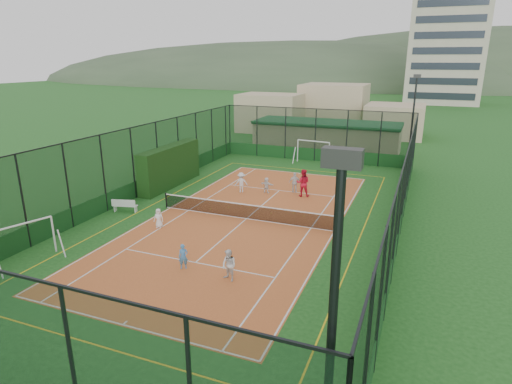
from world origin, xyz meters
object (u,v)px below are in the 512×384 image
(child_far_left, at_px, (241,182))
(child_far_back, at_px, (267,185))
(apartment_tower, at_px, (448,31))
(child_near_left, at_px, (159,218))
(coach, at_px, (303,183))
(child_far_right, at_px, (295,182))
(floodlight_se, at_px, (329,379))
(floodlight_ne, at_px, (412,124))
(futsal_goal_near, at_px, (24,243))
(child_near_right, at_px, (229,265))
(white_bench, at_px, (125,205))
(futsal_goal_far, at_px, (313,152))
(child_near_mid, at_px, (183,256))
(clubhouse, at_px, (326,136))

(child_far_left, bearing_deg, child_far_back, 164.19)
(apartment_tower, height_order, child_near_left, apartment_tower)
(child_near_left, height_order, coach, coach)
(child_far_right, height_order, coach, coach)
(floodlight_se, xyz_separation_m, child_far_right, (-7.41, 23.01, -3.36))
(child_far_left, bearing_deg, floodlight_ne, -167.55)
(futsal_goal_near, xyz_separation_m, child_far_left, (5.29, 14.25, -0.20))
(floodlight_se, height_order, coach, floodlight_se)
(child_far_right, bearing_deg, apartment_tower, -109.47)
(futsal_goal_near, distance_m, child_far_back, 16.43)
(child_near_right, distance_m, child_far_right, 13.82)
(child_far_right, bearing_deg, white_bench, 30.66)
(apartment_tower, bearing_deg, child_far_back, -99.45)
(white_bench, height_order, futsal_goal_near, futsal_goal_near)
(child_near_left, relative_size, child_near_right, 0.79)
(floodlight_ne, height_order, coach, floodlight_ne)
(futsal_goal_far, relative_size, child_far_left, 2.17)
(child_far_left, relative_size, child_far_right, 1.00)
(child_near_right, xyz_separation_m, child_far_right, (-1.09, 13.78, 0.02))
(apartment_tower, distance_m, child_near_left, 87.92)
(child_near_right, relative_size, coach, 0.74)
(futsal_goal_far, height_order, child_far_right, futsal_goal_far)
(child_near_left, bearing_deg, child_far_left, 62.92)
(futsal_goal_far, relative_size, child_near_mid, 2.70)
(child_far_left, relative_size, child_far_back, 1.30)
(floodlight_se, distance_m, child_near_mid, 13.43)
(apartment_tower, relative_size, child_near_left, 25.83)
(child_near_left, bearing_deg, child_far_back, 52.99)
(floodlight_ne, height_order, child_far_back, floodlight_ne)
(floodlight_se, xyz_separation_m, futsal_goal_far, (-8.50, 32.58, -3.07))
(floodlight_ne, bearing_deg, white_bench, -131.90)
(floodlight_se, relative_size, floodlight_ne, 1.00)
(child_near_right, distance_m, child_far_left, 13.22)
(futsal_goal_near, relative_size, child_near_right, 2.04)
(child_near_right, bearing_deg, floodlight_ne, 96.39)
(white_bench, relative_size, futsal_goal_far, 0.49)
(white_bench, height_order, child_near_left, child_near_left)
(clubhouse, relative_size, child_far_left, 10.11)
(clubhouse, bearing_deg, child_far_left, -98.36)
(futsal_goal_far, relative_size, child_near_right, 2.23)
(floodlight_se, distance_m, futsal_goal_near, 18.22)
(clubhouse, distance_m, child_near_right, 29.47)
(futsal_goal_far, height_order, child_far_left, futsal_goal_far)
(child_far_back, height_order, coach, coach)
(clubhouse, relative_size, futsal_goal_near, 5.09)
(futsal_goal_near, height_order, child_far_back, futsal_goal_near)
(futsal_goal_near, height_order, child_near_left, futsal_goal_near)
(coach, bearing_deg, futsal_goal_far, -92.87)
(child_near_mid, bearing_deg, apartment_tower, 50.75)
(clubhouse, xyz_separation_m, white_bench, (-7.80, -23.68, -1.13))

